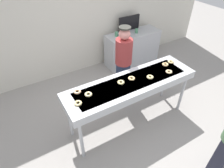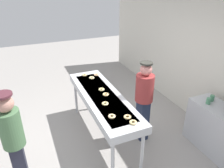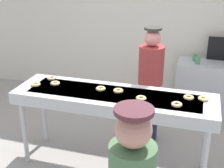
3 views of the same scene
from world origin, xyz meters
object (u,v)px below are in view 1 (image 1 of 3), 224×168
Objects in this scene: plain_donut_1 at (132,78)px; plain_donut_8 at (169,72)px; plain_donut_6 at (78,103)px; plain_donut_7 at (150,77)px; plain_donut_5 at (88,94)px; paper_cup_0 at (121,36)px; worker_baker at (123,60)px; prep_counter at (132,48)px; fryer_conveyor at (131,85)px; paper_cup_2 at (116,34)px; paper_cup_1 at (137,31)px; plain_donut_2 at (121,82)px; plain_donut_0 at (77,92)px; plain_donut_4 at (165,64)px; plain_donut_3 at (171,62)px; menu_display at (129,23)px.

plain_donut_1 and plain_donut_8 have the same top height.
plain_donut_7 is (1.34, -0.03, 0.00)m from plain_donut_6.
plain_donut_5 is 1.02× the size of paper_cup_0.
plain_donut_6 reaches higher than paper_cup_0.
worker_baker reaches higher than prep_counter.
paper_cup_2 reaches higher than fryer_conveyor.
prep_counter is 13.01× the size of paper_cup_1.
plain_donut_6 is 0.07× the size of worker_baker.
plain_donut_1 is at bearing 54.48° from fryer_conveyor.
plain_donut_1 and plain_donut_2 have the same top height.
plain_donut_6 is 3.06m from prep_counter.
plain_donut_1 is at bearing -113.92° from paper_cup_2.
plain_donut_2 is 1.00× the size of plain_donut_7.
paper_cup_1 is (2.41, 1.83, -0.07)m from plain_donut_6.
plain_donut_4 is (1.76, -0.11, 0.00)m from plain_donut_0.
worker_baker reaches higher than paper_cup_2.
paper_cup_0 is at bearing -168.58° from prep_counter.
plain_donut_2 is 1.02× the size of paper_cup_2.
plain_donut_3 is at bearing 4.56° from plain_donut_6.
plain_donut_2 is at bearing 7.20° from plain_donut_6.
worker_baker is 1.09× the size of prep_counter.
plain_donut_7 is (-0.51, -0.17, 0.00)m from plain_donut_4.
plain_donut_4 is 0.83m from worker_baker.
paper_cup_2 is (-0.50, 0.05, 0.50)m from prep_counter.
plain_donut_2 is 1.02× the size of paper_cup_0.
menu_display reaches higher than prep_counter.
plain_donut_5 is 0.07× the size of worker_baker.
plain_donut_2 is 0.94m from plain_donut_8.
plain_donut_5 is (-0.82, -0.00, 0.00)m from plain_donut_1.
plain_donut_1 is at bearing -126.35° from prep_counter.
fryer_conveyor is 0.76m from plain_donut_8.
plain_donut_4 and plain_donut_6 have the same top height.
plain_donut_8 reaches higher than prep_counter.
prep_counter is (1.35, 1.83, -0.47)m from fryer_conveyor.
plain_donut_4 and plain_donut_8 have the same top height.
plain_donut_5 is 0.19× the size of menu_display.
plain_donut_2 is 1.00× the size of plain_donut_4.
plain_donut_0 reaches higher than paper_cup_1.
plain_donut_8 is (0.40, -0.05, 0.00)m from plain_donut_7.
plain_donut_7 is at bearing -14.11° from plain_donut_2.
paper_cup_0 is (0.05, 1.64, -0.07)m from plain_donut_4.
plain_donut_1 is 0.73m from worker_baker.
plain_donut_6 is 1.02× the size of paper_cup_2.
plain_donut_7 is at bearing 173.53° from plain_donut_8.
plain_donut_6 is at bearing -177.29° from fryer_conveyor.
plain_donut_2 is 1.00× the size of plain_donut_5.
plain_donut_1 is (0.94, -0.15, 0.00)m from plain_donut_0.
worker_baker is at bearing 66.64° from fryer_conveyor.
plain_donut_3 is (1.19, 0.06, 0.00)m from plain_donut_2.
plain_donut_0 is 1.00× the size of plain_donut_5.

